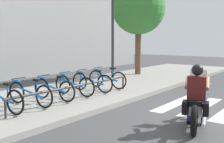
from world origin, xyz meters
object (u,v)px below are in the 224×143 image
object	(u,v)px
bicycle_3	(74,85)
bicycle_4	(92,82)
motorcycle	(197,106)
rider	(197,91)
bicycle_0	(1,99)
street_lamp	(113,26)
bicycle_2	(54,89)
bicycle_5	(107,79)
bike_rack	(77,86)
tree_near_rack	(138,8)
bicycle_1	(30,93)

from	to	relation	value
bicycle_3	bicycle_4	distance (m)	0.88
motorcycle	rider	bearing A→B (deg)	-165.37
bicycle_0	bicycle_4	bearing A→B (deg)	0.00
rider	street_lamp	size ratio (longest dim) A/B	0.35
bicycle_2	bicycle_5	bearing A→B (deg)	-0.01
motorcycle	bicycle_3	distance (m)	4.20
bike_rack	bicycle_3	bearing A→B (deg)	51.58
bicycle_0	tree_near_rack	world-z (taller)	tree_near_rack
bicycle_4	bike_rack	xyz separation A→B (m)	(-1.32, -0.55, 0.07)
motorcycle	street_lamp	xyz separation A→B (m)	(3.67, 5.09, 2.08)
bicycle_2	bike_rack	world-z (taller)	bicycle_2
bicycle_4	bicycle_5	size ratio (longest dim) A/B	1.04
motorcycle	bicycle_5	bearing A→B (deg)	63.55
bicycle_3	bike_rack	size ratio (longest dim) A/B	0.33
bike_rack	bicycle_5	bearing A→B (deg)	14.14
rider	bicycle_0	world-z (taller)	rider
bicycle_3	bike_rack	bearing A→B (deg)	-128.42
bicycle_4	tree_near_rack	bearing A→B (deg)	13.96
bicycle_3	street_lamp	bearing A→B (deg)	15.11
motorcycle	bicycle_3	world-z (taller)	motorcycle
bicycle_0	bicycle_2	world-z (taller)	bicycle_0
motorcycle	bicycle_2	distance (m)	4.22
bike_rack	bicycle_4	bearing A→B (deg)	22.80
bicycle_3	bicycle_5	world-z (taller)	bicycle_5
street_lamp	rider	bearing A→B (deg)	-126.27
bike_rack	tree_near_rack	xyz separation A→B (m)	(6.57, 1.86, 2.97)
rider	bicycle_2	size ratio (longest dim) A/B	0.88
motorcycle	bicycle_5	distance (m)	4.67
motorcycle	rider	world-z (taller)	rider
bicycle_4	bicycle_5	distance (m)	0.88
bicycle_1	street_lamp	distance (m)	5.57
motorcycle	bicycle_4	distance (m)	4.35
street_lamp	tree_near_rack	xyz separation A→B (m)	(2.78, 0.40, 1.00)
rider	bicycle_4	distance (m)	4.41
bicycle_0	bicycle_1	size ratio (longest dim) A/B	0.98
bicycle_4	tree_near_rack	world-z (taller)	tree_near_rack
motorcycle	street_lamp	size ratio (longest dim) A/B	0.50
bicycle_1	bicycle_3	xyz separation A→B (m)	(1.76, -0.00, 0.00)
bicycle_2	bicycle_4	xyz separation A→B (m)	(1.76, 0.00, 0.01)
bicycle_2	tree_near_rack	bearing A→B (deg)	10.55
bicycle_1	bicycle_5	bearing A→B (deg)	-0.01
rider	bicycle_1	size ratio (longest dim) A/B	0.84
bicycle_5	street_lamp	bearing A→B (deg)	29.62
bicycle_4	street_lamp	distance (m)	3.33
motorcycle	bicycle_4	bearing A→B (deg)	73.97
bicycle_0	tree_near_rack	distance (m)	9.37
bicycle_1	bicycle_2	bearing A→B (deg)	-0.01
bicycle_0	bicycle_1	xyz separation A→B (m)	(0.88, 0.00, -0.00)
bicycle_1	bicycle_4	bearing A→B (deg)	-0.00
street_lamp	motorcycle	bearing A→B (deg)	-125.82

